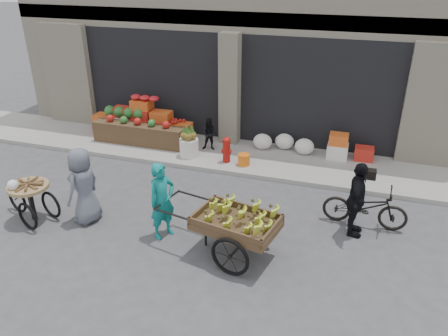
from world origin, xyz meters
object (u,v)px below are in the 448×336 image
(bicycle, at_px, (365,206))
(cyclist, at_px, (356,200))
(fire_hydrant, at_px, (227,149))
(seated_person, at_px, (210,134))
(tricycle_cart, at_px, (30,196))
(banana_cart, at_px, (233,220))
(orange_bucket, at_px, (244,160))
(pineapple_bin, at_px, (189,147))
(vendor_woman, at_px, (162,201))
(vendor_grey, at_px, (83,186))

(bicycle, xyz_separation_m, cyclist, (-0.20, -0.40, 0.34))
(fire_hydrant, height_order, cyclist, cyclist)
(seated_person, xyz_separation_m, tricycle_cart, (-2.46, -4.47, -0.02))
(banana_cart, distance_m, bicycle, 2.96)
(banana_cart, bearing_deg, tricycle_cart, -166.79)
(fire_hydrant, height_order, seated_person, seated_person)
(banana_cart, bearing_deg, fire_hydrant, 120.95)
(orange_bucket, bearing_deg, pineapple_bin, 176.42)
(fire_hydrant, xyz_separation_m, cyclist, (3.41, -2.30, 0.29))
(fire_hydrant, relative_size, vendor_woman, 0.44)
(banana_cart, height_order, tricycle_cart, banana_cart)
(pineapple_bin, relative_size, vendor_grey, 0.31)
(tricycle_cart, height_order, cyclist, cyclist)
(orange_bucket, bearing_deg, bicycle, -30.74)
(tricycle_cart, bearing_deg, vendor_grey, 32.60)
(vendor_grey, bearing_deg, seated_person, 170.71)
(seated_person, relative_size, tricycle_cart, 0.64)
(fire_hydrant, height_order, tricycle_cart, tricycle_cart)
(seated_person, distance_m, cyclist, 5.07)
(seated_person, relative_size, vendor_woman, 0.58)
(fire_hydrant, xyz_separation_m, vendor_woman, (-0.23, -3.51, 0.30))
(banana_cart, distance_m, vendor_woman, 1.54)
(banana_cart, relative_size, bicycle, 1.58)
(vendor_woman, xyz_separation_m, tricycle_cart, (-2.93, -0.31, -0.24))
(fire_hydrant, distance_m, orange_bucket, 0.55)
(cyclist, bearing_deg, fire_hydrant, 57.60)
(vendor_woman, relative_size, tricycle_cart, 1.10)
(fire_hydrant, bearing_deg, bicycle, -27.75)
(pineapple_bin, distance_m, vendor_woman, 3.69)
(vendor_grey, distance_m, bicycle, 5.87)
(fire_hydrant, distance_m, vendor_woman, 3.53)
(tricycle_cart, bearing_deg, vendor_woman, 22.89)
(fire_hydrant, bearing_deg, seated_person, 137.12)
(fire_hydrant, relative_size, tricycle_cart, 0.49)
(tricycle_cart, xyz_separation_m, bicycle, (6.77, 1.92, -0.11))
(pineapple_bin, distance_m, banana_cart, 4.47)
(vendor_woman, bearing_deg, vendor_grey, 118.01)
(banana_cart, bearing_deg, cyclist, 45.39)
(vendor_woman, relative_size, vendor_grey, 0.96)
(tricycle_cart, height_order, bicycle, tricycle_cart)
(orange_bucket, height_order, tricycle_cart, tricycle_cart)
(fire_hydrant, relative_size, bicycle, 0.41)
(orange_bucket, distance_m, vendor_grey, 4.31)
(fire_hydrant, bearing_deg, vendor_woman, -93.83)
(banana_cart, bearing_deg, vendor_woman, -175.84)
(orange_bucket, xyz_separation_m, bicycle, (3.11, -1.85, 0.18))
(vendor_grey, distance_m, cyclist, 5.57)
(pineapple_bin, bearing_deg, seated_person, 56.31)
(fire_hydrant, xyz_separation_m, vendor_grey, (-2.03, -3.50, 0.33))
(orange_bucket, relative_size, bicycle, 0.19)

